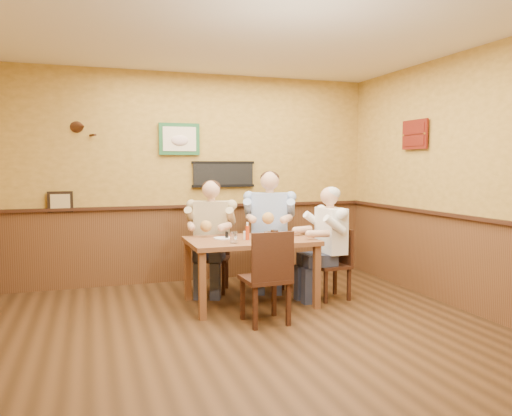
{
  "coord_description": "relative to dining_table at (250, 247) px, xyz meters",
  "views": [
    {
      "loc": [
        -1.36,
        -4.18,
        1.58
      ],
      "look_at": [
        0.4,
        1.05,
        1.1
      ],
      "focal_mm": 35.0,
      "sensor_mm": 36.0,
      "label": 1
    }
  ],
  "objects": [
    {
      "name": "water_glass_left",
      "position": [
        -0.26,
        -0.24,
        0.15
      ],
      "size": [
        0.08,
        0.08,
        0.12
      ],
      "primitive_type": "cylinder",
      "rotation": [
        0.0,
        0.0,
        -0.0
      ],
      "color": "white",
      "rests_on": "dining_table"
    },
    {
      "name": "chair_right_end",
      "position": [
        0.97,
        -0.08,
        -0.24
      ],
      "size": [
        0.41,
        0.41,
        0.83
      ],
      "primitive_type": null,
      "rotation": [
        0.0,
        0.0,
        -1.51
      ],
      "color": "#3B1F13",
      "rests_on": "ground"
    },
    {
      "name": "plate_far_right",
      "position": [
        0.55,
        0.24,
        0.1
      ],
      "size": [
        0.3,
        0.3,
        0.02
      ],
      "primitive_type": "cylinder",
      "rotation": [
        0.0,
        0.0,
        -0.28
      ],
      "color": "white",
      "rests_on": "dining_table"
    },
    {
      "name": "plate_far_left",
      "position": [
        -0.29,
        0.1,
        0.1
      ],
      "size": [
        0.27,
        0.27,
        0.01
      ],
      "primitive_type": "cylinder",
      "rotation": [
        0.0,
        0.0,
        -0.32
      ],
      "color": "silver",
      "rests_on": "dining_table"
    },
    {
      "name": "pepper_shaker",
      "position": [
        -0.26,
        0.07,
        0.13
      ],
      "size": [
        0.04,
        0.04,
        0.09
      ],
      "primitive_type": "cylinder",
      "rotation": [
        0.0,
        0.0,
        -0.11
      ],
      "color": "black",
      "rests_on": "dining_table"
    },
    {
      "name": "dining_table",
      "position": [
        0.0,
        0.0,
        0.0
      ],
      "size": [
        1.4,
        0.9,
        0.75
      ],
      "color": "brown",
      "rests_on": "ground"
    },
    {
      "name": "room",
      "position": [
        -0.22,
        -0.93,
        1.03
      ],
      "size": [
        5.02,
        5.03,
        2.81
      ],
      "color": "#331F0F",
      "rests_on": "ground"
    },
    {
      "name": "chair_near_side",
      "position": [
        -0.07,
        -0.68,
        -0.19
      ],
      "size": [
        0.46,
        0.46,
        0.94
      ],
      "primitive_type": null,
      "rotation": [
        0.0,
        0.0,
        3.19
      ],
      "color": "#3B1F13",
      "rests_on": "ground"
    },
    {
      "name": "diner_white_elder",
      "position": [
        0.97,
        -0.08,
        -0.06
      ],
      "size": [
        0.58,
        0.58,
        1.19
      ],
      "primitive_type": null,
      "rotation": [
        0.0,
        0.0,
        -1.51
      ],
      "color": "white",
      "rests_on": "ground"
    },
    {
      "name": "chair_back_right",
      "position": [
        0.49,
        0.71,
        -0.19
      ],
      "size": [
        0.57,
        0.57,
        0.94
      ],
      "primitive_type": null,
      "rotation": [
        0.0,
        0.0,
        -0.39
      ],
      "color": "#3B1F13",
      "rests_on": "ground"
    },
    {
      "name": "hot_sauce_bottle",
      "position": [
        -0.06,
        -0.07,
        0.18
      ],
      "size": [
        0.05,
        0.05,
        0.18
      ],
      "primitive_type": "cylinder",
      "rotation": [
        0.0,
        0.0,
        -0.09
      ],
      "color": "#BD3C14",
      "rests_on": "dining_table"
    },
    {
      "name": "diner_tan_shirt",
      "position": [
        -0.28,
        0.7,
        -0.03
      ],
      "size": [
        0.75,
        0.75,
        1.25
      ],
      "primitive_type": null,
      "rotation": [
        0.0,
        0.0,
        -0.39
      ],
      "color": "#CCB88C",
      "rests_on": "ground"
    },
    {
      "name": "cola_tumbler",
      "position": [
        0.22,
        -0.18,
        0.15
      ],
      "size": [
        0.1,
        0.1,
        0.11
      ],
      "primitive_type": "cylinder",
      "rotation": [
        0.0,
        0.0,
        0.14
      ],
      "color": "black",
      "rests_on": "dining_table"
    },
    {
      "name": "diner_blue_polo",
      "position": [
        0.49,
        0.71,
        0.01
      ],
      "size": [
        0.81,
        0.81,
        1.35
      ],
      "primitive_type": null,
      "rotation": [
        0.0,
        0.0,
        -0.39
      ],
      "color": "#90A9D8",
      "rests_on": "ground"
    },
    {
      "name": "water_glass_mid",
      "position": [
        0.12,
        -0.23,
        0.15
      ],
      "size": [
        0.08,
        0.08,
        0.11
      ],
      "primitive_type": "cylinder",
      "rotation": [
        0.0,
        0.0,
        -0.13
      ],
      "color": "white",
      "rests_on": "dining_table"
    },
    {
      "name": "salt_shaker",
      "position": [
        -0.07,
        -0.03,
        0.14
      ],
      "size": [
        0.05,
        0.05,
        0.09
      ],
      "primitive_type": "cylinder",
      "rotation": [
        0.0,
        0.0,
        0.29
      ],
      "color": "white",
      "rests_on": "dining_table"
    },
    {
      "name": "chair_back_left",
      "position": [
        -0.28,
        0.7,
        -0.22
      ],
      "size": [
        0.53,
        0.53,
        0.87
      ],
      "primitive_type": null,
      "rotation": [
        0.0,
        0.0,
        -0.39
      ],
      "color": "#3B1F13",
      "rests_on": "ground"
    }
  ]
}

